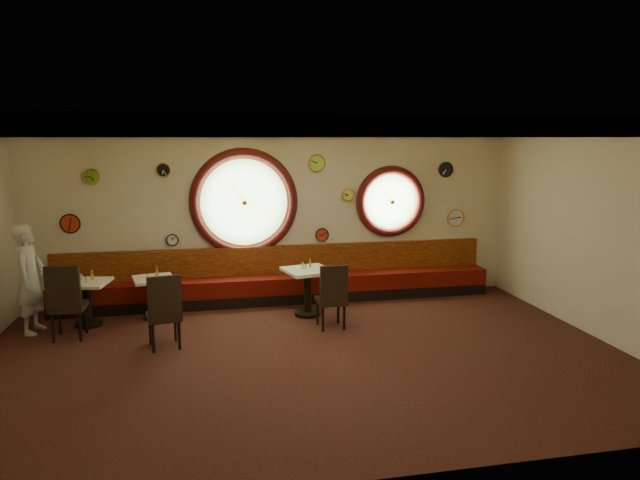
{
  "coord_description": "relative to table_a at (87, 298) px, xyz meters",
  "views": [
    {
      "loc": [
        -1.3,
        -7.44,
        3.02
      ],
      "look_at": [
        0.37,
        0.8,
        1.5
      ],
      "focal_mm": 32.0,
      "sensor_mm": 36.0,
      "label": 1
    }
  ],
  "objects": [
    {
      "name": "porthole_left_glass",
      "position": [
        2.62,
        0.99,
        1.38
      ],
      "size": [
        1.66,
        0.02,
        1.66
      ],
      "primitive_type": "cylinder",
      "rotation": [
        1.57,
        0.0,
        0.0
      ],
      "color": "#81B06A",
      "rests_on": "wall_back"
    },
    {
      "name": "porthole_right_ring",
      "position": [
        5.42,
        0.94,
        1.33
      ],
      "size": [
        1.09,
        0.03,
        1.09
      ],
      "primitive_type": "torus",
      "rotation": [
        1.57,
        0.0,
        0.0
      ],
      "color": "gold",
      "rests_on": "wall_back"
    },
    {
      "name": "porthole_right_glass",
      "position": [
        5.42,
        0.99,
        1.33
      ],
      "size": [
        1.1,
        0.02,
        1.1
      ],
      "primitive_type": "cylinder",
      "rotation": [
        1.57,
        0.0,
        0.0
      ],
      "color": "#81B06A",
      "rests_on": "wall_back"
    },
    {
      "name": "wall_clock_8",
      "position": [
        6.52,
        0.95,
        1.93
      ],
      "size": [
        0.28,
        0.03,
        0.28
      ],
      "primitive_type": "cylinder",
      "rotation": [
        1.57,
        0.0,
        0.0
      ],
      "color": "black",
      "rests_on": "wall_back"
    },
    {
      "name": "ceiling",
      "position": [
        3.22,
        -2.01,
        2.73
      ],
      "size": [
        9.0,
        6.0,
        0.02
      ],
      "primitive_type": "cube",
      "color": "gold",
      "rests_on": "wall_back"
    },
    {
      "name": "condiment_b_pepper",
      "position": [
        1.07,
        0.15,
        0.29
      ],
      "size": [
        0.03,
        0.03,
        0.09
      ],
      "primitive_type": "cylinder",
      "color": "silver",
      "rests_on": "table_b"
    },
    {
      "name": "wall_clock_6",
      "position": [
        6.77,
        0.95,
        0.98
      ],
      "size": [
        0.34,
        0.03,
        0.34
      ],
      "primitive_type": "cylinder",
      "rotation": [
        1.57,
        0.0,
        0.0
      ],
      "color": "silver",
      "rests_on": "wall_back"
    },
    {
      "name": "banquette_seat",
      "position": [
        3.22,
        0.71,
        -0.12
      ],
      "size": [
        8.0,
        0.55,
        0.3
      ],
      "primitive_type": "cube",
      "color": "#540C07",
      "rests_on": "banquette_base"
    },
    {
      "name": "wall_clock_0",
      "position": [
        1.22,
        0.95,
        1.98
      ],
      "size": [
        0.24,
        0.03,
        0.24
      ],
      "primitive_type": "cylinder",
      "rotation": [
        1.57,
        0.0,
        0.0
      ],
      "color": "black",
      "rests_on": "wall_back"
    },
    {
      "name": "table_a",
      "position": [
        0.0,
        0.0,
        0.0
      ],
      "size": [
        0.78,
        0.78,
        0.74
      ],
      "color": "black",
      "rests_on": "floor"
    },
    {
      "name": "condiment_c_bottle",
      "position": [
        3.66,
        -0.02,
        0.42
      ],
      "size": [
        0.05,
        0.05,
        0.15
      ],
      "primitive_type": "cylinder",
      "color": "#C9862F",
      "rests_on": "table_c"
    },
    {
      "name": "wall_front",
      "position": [
        3.22,
        -5.01,
        1.13
      ],
      "size": [
        9.0,
        0.02,
        3.2
      ],
      "primitive_type": "cube",
      "color": "beige",
      "rests_on": "floor"
    },
    {
      "name": "wall_right",
      "position": [
        7.72,
        -2.01,
        1.13
      ],
      "size": [
        0.02,
        6.0,
        3.2
      ],
      "primitive_type": "cube",
      "color": "beige",
      "rests_on": "floor"
    },
    {
      "name": "porthole_left_ring",
      "position": [
        2.62,
        0.94,
        1.38
      ],
      "size": [
        1.61,
        0.03,
        1.61
      ],
      "primitive_type": "torus",
      "rotation": [
        1.57,
        0.0,
        0.0
      ],
      "color": "gold",
      "rests_on": "wall_back"
    },
    {
      "name": "chair_a",
      "position": [
        -0.17,
        -0.65,
        0.2
      ],
      "size": [
        0.5,
        0.5,
        0.72
      ],
      "rotation": [
        0.0,
        0.0,
        -0.03
      ],
      "color": "black",
      "rests_on": "floor"
    },
    {
      "name": "condiment_b_salt",
      "position": [
        0.94,
        0.17,
        0.28
      ],
      "size": [
        0.03,
        0.03,
        0.09
      ],
      "primitive_type": "cylinder",
      "color": "silver",
      "rests_on": "table_b"
    },
    {
      "name": "condiment_a_pepper",
      "position": [
        0.01,
        -0.08,
        0.32
      ],
      "size": [
        0.04,
        0.04,
        0.1
      ],
      "primitive_type": "cylinder",
      "color": "silver",
      "rests_on": "table_a"
    },
    {
      "name": "molding_back",
      "position": [
        3.22,
        0.94,
        2.64
      ],
      "size": [
        9.0,
        0.1,
        0.18
      ],
      "primitive_type": "cube",
      "color": "#3E0C0B",
      "rests_on": "wall_back"
    },
    {
      "name": "banquette_back",
      "position": [
        3.22,
        0.93,
        0.28
      ],
      "size": [
        8.0,
        0.1,
        0.55
      ],
      "primitive_type": "cube",
      "color": "#5E0B07",
      "rests_on": "wall_back"
    },
    {
      "name": "table_b",
      "position": [
        1.03,
        0.18,
        -0.02
      ],
      "size": [
        0.76,
        0.76,
        0.71
      ],
      "color": "black",
      "rests_on": "floor"
    },
    {
      "name": "waiter",
      "position": [
        -0.78,
        -0.16,
        0.4
      ],
      "size": [
        0.49,
        0.68,
        1.72
      ],
      "primitive_type": "imported",
      "rotation": [
        0.0,
        0.0,
        1.44
      ],
      "color": "silver",
      "rests_on": "floor"
    },
    {
      "name": "condiment_a_bottle",
      "position": [
        0.08,
        0.11,
        0.35
      ],
      "size": [
        0.05,
        0.05,
        0.16
      ],
      "primitive_type": "cylinder",
      "color": "gold",
      "rests_on": "table_a"
    },
    {
      "name": "wall_clock_2",
      "position": [
        0.02,
        0.95,
        1.88
      ],
      "size": [
        0.26,
        0.03,
        0.26
      ],
      "primitive_type": "cylinder",
      "rotation": [
        1.57,
        0.0,
        0.0
      ],
      "color": "#70A921",
      "rests_on": "wall_back"
    },
    {
      "name": "wall_clock_7",
      "position": [
        3.97,
        0.95,
        2.08
      ],
      "size": [
        0.3,
        0.03,
        0.3
      ],
      "primitive_type": "cylinder",
      "rotation": [
        1.57,
        0.0,
        0.0
      ],
      "color": "#A0DA44",
      "rests_on": "wall_back"
    },
    {
      "name": "molding_front",
      "position": [
        3.22,
        -4.96,
        2.64
      ],
      "size": [
        9.0,
        0.1,
        0.18
      ],
      "primitive_type": "cube",
      "color": "#3E0C0B",
      "rests_on": "wall_back"
    },
    {
      "name": "wall_clock_3",
      "position": [
        4.07,
        0.95,
        0.73
      ],
      "size": [
        0.24,
        0.03,
        0.24
      ],
      "primitive_type": "cylinder",
      "rotation": [
        1.57,
        0.0,
        0.0
      ],
      "color": "red",
      "rests_on": "wall_back"
    },
    {
      "name": "wall_clock_1",
      "position": [
        1.32,
        0.95,
        0.73
      ],
      "size": [
        0.2,
        0.03,
        0.2
      ],
      "primitive_type": "cylinder",
      "rotation": [
        1.57,
        0.0,
        0.0
      ],
      "color": "white",
      "rests_on": "wall_back"
    },
    {
      "name": "porthole_right_frame",
      "position": [
        5.42,
        0.97,
        1.33
      ],
      "size": [
        1.38,
        0.18,
        1.38
      ],
      "primitive_type": "torus",
      "rotation": [
        1.57,
        0.0,
        0.0
      ],
      "color": "#3E0C0B",
      "rests_on": "wall_back"
    },
    {
      "name": "condiment_b_bottle",
      "position": [
        1.08,
        0.3,
        0.33
      ],
      "size": [
        0.06,
        0.06,
        0.18
      ],
      "primitive_type": "cylinder",
      "color": "orange",
      "rests_on": "table_b"
    },
    {
      "name": "chair_b",
      "position": [
        1.29,
        -1.34,
        0.17
      ],
      "size": [
        0.55,
        0.55,
        0.69
      ],
      "rotation": [
        0.0,
        0.0,
        0.2
      ],
      "color": "black",
      "rests_on": "floor"
    },
    {
      "name": "wall_back",
      "position": [
        3.22,
        0.99,
        1.13
      ],
      "size": [
        9.0,
        0.02,
        3.2
      ],
      "primitive_type": "cube",
      "color": "beige",
      "rests_on": "floor"
    },
    {
      "name": "banquette_base",
      "position": [
        3.22,
        0.71,
        -0.37
      ],
      "size": [
        8.0,
        0.55,
        0.2
      ],
      "primitive_type": "cube",
      "color": "black",
      "rests_on": "floor"
    },
    {
      "name": "condiment_a_salt",
      "position": [
        -0.09,
        0.1,
        0.33
      ],
      "size": [
        0.04,
        0.04,
        0.11
      ],
      "primitive_type": "cylinder",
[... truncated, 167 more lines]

